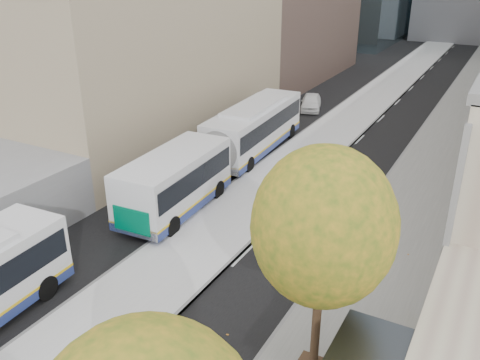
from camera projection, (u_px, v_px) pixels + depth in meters
The scene contains 5 objects.
bus_platform at pixel (326, 138), 37.45m from camera, with size 4.25×150.00×0.15m, color silver.
sidewalk at pixel (440, 157), 33.95m from camera, with size 4.75×150.00×0.08m, color slate.
tree_c at pixel (324, 227), 14.42m from camera, with size 4.20×4.20×7.28m.
bus_far at pixel (226, 147), 30.87m from camera, with size 3.72×19.03×3.15m.
distant_car at pixel (311, 102), 44.32m from camera, with size 1.65×4.09×1.39m, color white.
Camera 1 is at (7.60, 0.75, 12.28)m, focal length 38.00 mm.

